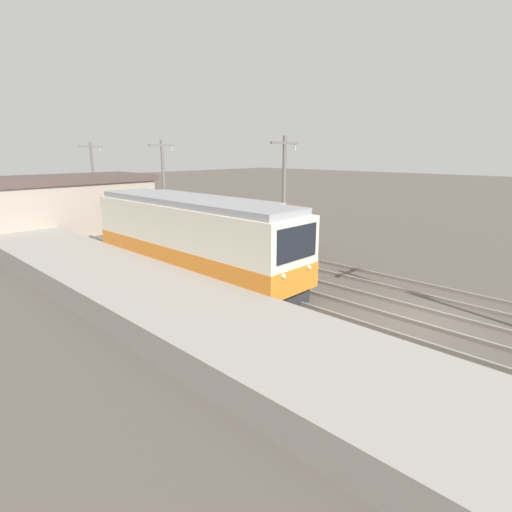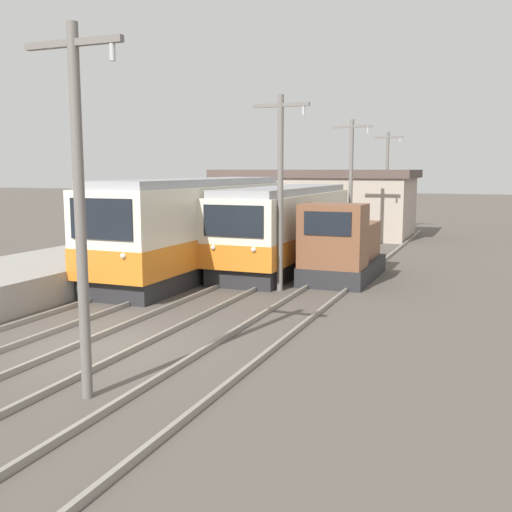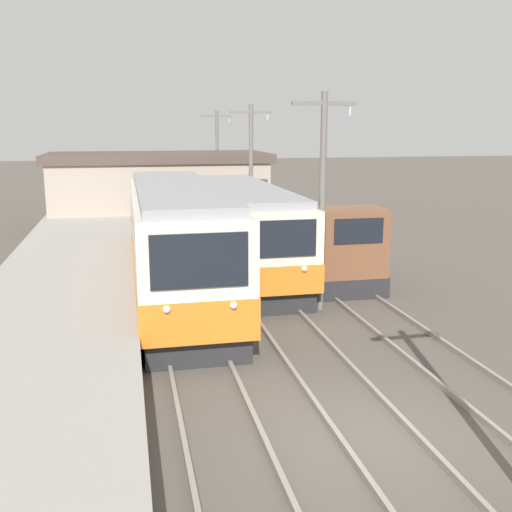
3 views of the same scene
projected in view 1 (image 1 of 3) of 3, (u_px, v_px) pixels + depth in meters
ground_plane at (418, 319)px, 14.64m from camera, size 200.00×200.00×0.00m
platform_left at (319, 373)px, 10.15m from camera, size 4.50×54.00×1.00m
track_left at (385, 341)px, 12.81m from camera, size 1.54×60.00×0.14m
track_center at (420, 316)px, 14.76m from camera, size 1.54×60.00×0.14m
track_right at (449, 295)px, 16.86m from camera, size 1.54×60.00×0.14m
commuter_train_left at (192, 242)px, 19.04m from camera, size 2.84×12.76×3.85m
commuter_train_center at (201, 229)px, 22.94m from camera, size 2.84×11.20×3.48m
shunting_locomotive at (262, 234)px, 23.80m from camera, size 2.40×5.07×3.00m
catenary_mast_mid at (284, 198)px, 20.18m from camera, size 2.00×0.20×6.70m
catenary_mast_far at (164, 186)px, 27.33m from camera, size 2.00×0.20×6.70m
catenary_mast_distant at (94, 179)px, 34.48m from camera, size 2.00×0.20×6.70m
station_building at (64, 204)px, 29.91m from camera, size 12.60×6.30×4.21m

